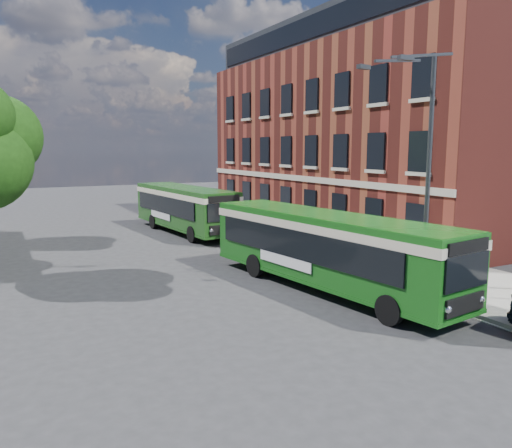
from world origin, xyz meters
TOP-DOWN VIEW (x-y plane):
  - ground at (0.00, 0.00)m, footprint 120.00×120.00m
  - pavement at (7.00, 8.00)m, footprint 6.00×48.00m
  - kerb_line at (3.95, 8.00)m, footprint 0.12×48.00m
  - brick_office at (14.00, 12.00)m, footprint 12.10×26.00m
  - street_lamp at (4.84, -2.00)m, footprint 2.96×2.38m
  - bus_stop_sign at (5.60, -4.20)m, footprint 0.35×0.08m
  - bus_front at (1.63, -0.33)m, footprint 4.10×12.34m
  - bus_rear at (1.28, 15.11)m, footprint 3.49×11.13m
  - pedestrian_a at (5.20, -2.14)m, footprint 0.66×0.63m
  - pedestrian_b at (5.68, -1.66)m, footprint 0.99×0.90m

SIDE VIEW (x-z plane):
  - ground at x=0.00m, z-range 0.00..0.00m
  - kerb_line at x=3.95m, z-range 0.00..0.01m
  - pavement at x=7.00m, z-range 0.00..0.15m
  - pedestrian_a at x=5.20m, z-range 0.15..1.66m
  - pedestrian_b at x=5.68m, z-range 0.15..1.81m
  - bus_stop_sign at x=5.60m, z-range 0.25..2.77m
  - bus_rear at x=1.28m, z-range 0.32..3.34m
  - bus_front at x=1.63m, z-range 0.32..3.34m
  - street_lamp at x=4.84m, z-range 0.29..9.29m
  - brick_office at x=14.00m, z-range -0.13..14.07m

